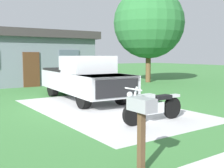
{
  "coord_description": "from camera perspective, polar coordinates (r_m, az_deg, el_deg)",
  "views": [
    {
      "loc": [
        -5.44,
        -8.28,
        1.96
      ],
      "look_at": [
        0.2,
        -0.09,
        0.9
      ],
      "focal_mm": 44.6,
      "sensor_mm": 36.0,
      "label": 1
    }
  ],
  "objects": [
    {
      "name": "mailbox",
      "position": [
        4.59,
        6.08,
        -6.31
      ],
      "size": [
        0.26,
        0.48,
        1.26
      ],
      "color": "#4C3823",
      "rests_on": "ground"
    },
    {
      "name": "ground_plane",
      "position": [
        10.1,
        -1.21,
        -5.11
      ],
      "size": [
        80.0,
        80.0,
        0.0
      ],
      "primitive_type": "plane",
      "color": "#3C783A"
    },
    {
      "name": "neighbor_house",
      "position": [
        19.81,
        -18.57,
        5.28
      ],
      "size": [
        9.6,
        5.6,
        3.5
      ],
      "color": "slate",
      "rests_on": "ground"
    },
    {
      "name": "shade_tree",
      "position": [
        19.94,
        7.55,
        12.25
      ],
      "size": [
        4.91,
        4.91,
        6.58
      ],
      "color": "brown",
      "rests_on": "ground"
    },
    {
      "name": "pickup_truck",
      "position": [
        12.07,
        -5.97,
        1.27
      ],
      "size": [
        2.41,
        5.75,
        1.9
      ],
      "color": "black",
      "rests_on": "ground"
    },
    {
      "name": "driveway_pad",
      "position": [
        10.1,
        -1.21,
        -5.09
      ],
      "size": [
        4.42,
        7.46,
        0.01
      ],
      "primitive_type": "cube",
      "color": "#BCBCBC",
      "rests_on": "ground"
    },
    {
      "name": "motorcycle",
      "position": [
        8.17,
        8.46,
        -4.48
      ],
      "size": [
        2.21,
        0.7,
        1.09
      ],
      "color": "black",
      "rests_on": "ground"
    }
  ]
}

